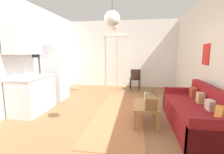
{
  "coord_description": "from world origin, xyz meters",
  "views": [
    {
      "loc": [
        0.64,
        -3.27,
        1.5
      ],
      "look_at": [
        -0.09,
        1.45,
        0.76
      ],
      "focal_mm": 25.37,
      "sensor_mm": 36.0,
      "label": 1
    }
  ],
  "objects_px": {
    "pendant_lamp_near": "(112,19)",
    "bamboo_vase": "(147,97)",
    "coffee_table": "(146,107)",
    "handbag": "(151,102)",
    "accent_chair": "(135,78)",
    "refrigerator": "(55,73)",
    "couch": "(198,115)",
    "pendant_lamp_far": "(113,26)"
  },
  "relations": [
    {
      "from": "accent_chair",
      "to": "pendant_lamp_near",
      "type": "xyz_separation_m",
      "value": [
        -0.39,
        -3.53,
        1.59
      ]
    },
    {
      "from": "refrigerator",
      "to": "couch",
      "type": "bearing_deg",
      "value": -21.23
    },
    {
      "from": "couch",
      "to": "refrigerator",
      "type": "relative_size",
      "value": 1.19
    },
    {
      "from": "refrigerator",
      "to": "pendant_lamp_far",
      "type": "height_order",
      "value": "pendant_lamp_far"
    },
    {
      "from": "refrigerator",
      "to": "accent_chair",
      "type": "relative_size",
      "value": 2.04
    },
    {
      "from": "handbag",
      "to": "pendant_lamp_near",
      "type": "bearing_deg",
      "value": -160.27
    },
    {
      "from": "coffee_table",
      "to": "refrigerator",
      "type": "xyz_separation_m",
      "value": [
        -2.77,
        1.38,
        0.5
      ]
    },
    {
      "from": "couch",
      "to": "refrigerator",
      "type": "xyz_separation_m",
      "value": [
        -3.78,
        1.47,
        0.58
      ]
    },
    {
      "from": "bamboo_vase",
      "to": "handbag",
      "type": "distance_m",
      "value": 0.48
    },
    {
      "from": "handbag",
      "to": "accent_chair",
      "type": "xyz_separation_m",
      "value": [
        -0.34,
        3.27,
        -0.06
      ]
    },
    {
      "from": "bamboo_vase",
      "to": "refrigerator",
      "type": "xyz_separation_m",
      "value": [
        -2.8,
        1.14,
        0.34
      ]
    },
    {
      "from": "handbag",
      "to": "pendant_lamp_near",
      "type": "distance_m",
      "value": 1.72
    },
    {
      "from": "couch",
      "to": "pendant_lamp_near",
      "type": "relative_size",
      "value": 2.23
    },
    {
      "from": "couch",
      "to": "pendant_lamp_far",
      "type": "relative_size",
      "value": 3.19
    },
    {
      "from": "coffee_table",
      "to": "pendant_lamp_near",
      "type": "xyz_separation_m",
      "value": [
        -0.65,
        -0.5,
        1.71
      ]
    },
    {
      "from": "refrigerator",
      "to": "pendant_lamp_near",
      "type": "bearing_deg",
      "value": -41.47
    },
    {
      "from": "pendant_lamp_near",
      "to": "coffee_table",
      "type": "bearing_deg",
      "value": 37.59
    },
    {
      "from": "handbag",
      "to": "accent_chair",
      "type": "distance_m",
      "value": 3.29
    },
    {
      "from": "couch",
      "to": "accent_chair",
      "type": "distance_m",
      "value": 3.37
    },
    {
      "from": "couch",
      "to": "coffee_table",
      "type": "distance_m",
      "value": 1.01
    },
    {
      "from": "coffee_table",
      "to": "pendant_lamp_far",
      "type": "relative_size",
      "value": 1.33
    },
    {
      "from": "refrigerator",
      "to": "pendant_lamp_near",
      "type": "distance_m",
      "value": 3.08
    },
    {
      "from": "couch",
      "to": "coffee_table",
      "type": "xyz_separation_m",
      "value": [
        -1.0,
        0.09,
        0.07
      ]
    },
    {
      "from": "couch",
      "to": "pendant_lamp_near",
      "type": "distance_m",
      "value": 2.47
    },
    {
      "from": "coffee_table",
      "to": "couch",
      "type": "bearing_deg",
      "value": -5.05
    },
    {
      "from": "bamboo_vase",
      "to": "pendant_lamp_near",
      "type": "height_order",
      "value": "pendant_lamp_near"
    },
    {
      "from": "coffee_table",
      "to": "pendant_lamp_near",
      "type": "distance_m",
      "value": 1.9
    },
    {
      "from": "pendant_lamp_far",
      "to": "coffee_table",
      "type": "bearing_deg",
      "value": -63.42
    },
    {
      "from": "bamboo_vase",
      "to": "accent_chair",
      "type": "relative_size",
      "value": 0.49
    },
    {
      "from": "coffee_table",
      "to": "handbag",
      "type": "relative_size",
      "value": 2.43
    },
    {
      "from": "accent_chair",
      "to": "bamboo_vase",
      "type": "bearing_deg",
      "value": 89.2
    },
    {
      "from": "couch",
      "to": "refrigerator",
      "type": "distance_m",
      "value": 4.09
    },
    {
      "from": "pendant_lamp_near",
      "to": "bamboo_vase",
      "type": "bearing_deg",
      "value": 47.56
    },
    {
      "from": "bamboo_vase",
      "to": "refrigerator",
      "type": "relative_size",
      "value": 0.24
    },
    {
      "from": "accent_chair",
      "to": "pendant_lamp_far",
      "type": "bearing_deg",
      "value": 47.75
    },
    {
      "from": "handbag",
      "to": "refrigerator",
      "type": "relative_size",
      "value": 0.21
    },
    {
      "from": "pendant_lamp_near",
      "to": "pendant_lamp_far",
      "type": "relative_size",
      "value": 1.43
    },
    {
      "from": "handbag",
      "to": "pendant_lamp_near",
      "type": "relative_size",
      "value": 0.38
    },
    {
      "from": "bamboo_vase",
      "to": "coffee_table",
      "type": "bearing_deg",
      "value": -95.93
    },
    {
      "from": "bamboo_vase",
      "to": "pendant_lamp_far",
      "type": "relative_size",
      "value": 0.65
    },
    {
      "from": "coffee_table",
      "to": "handbag",
      "type": "height_order",
      "value": "handbag"
    },
    {
      "from": "couch",
      "to": "accent_chair",
      "type": "xyz_separation_m",
      "value": [
        -1.26,
        3.12,
        0.19
      ]
    }
  ]
}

